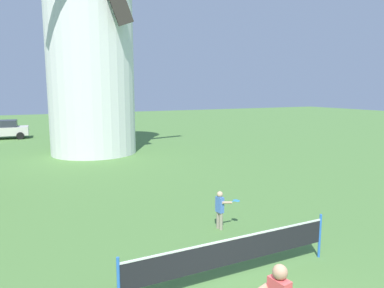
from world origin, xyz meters
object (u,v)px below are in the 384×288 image
object	(u,v)px
player_far	(220,208)
tennis_net	(234,251)
windmill	(89,25)
parked_car_cream	(3,129)

from	to	relation	value
player_far	tennis_net	bearing A→B (deg)	-115.51
tennis_net	player_far	size ratio (longest dim) A/B	4.40
windmill	tennis_net	size ratio (longest dim) A/B	3.11
tennis_net	player_far	xyz separation A→B (m)	(1.26, 2.64, -0.03)
parked_car_cream	player_far	bearing A→B (deg)	-76.02
tennis_net	windmill	bearing A→B (deg)	88.20
windmill	parked_car_cream	distance (m)	13.55
windmill	player_far	size ratio (longest dim) A/B	13.66
windmill	player_far	xyz separation A→B (m)	(0.72, -14.65, -7.35)
tennis_net	player_far	distance (m)	2.93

